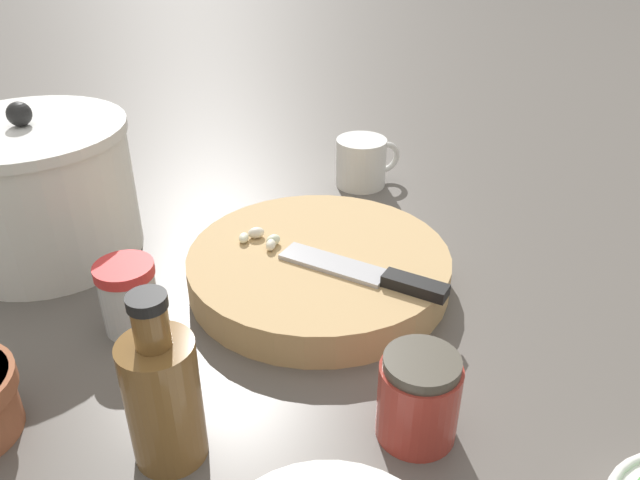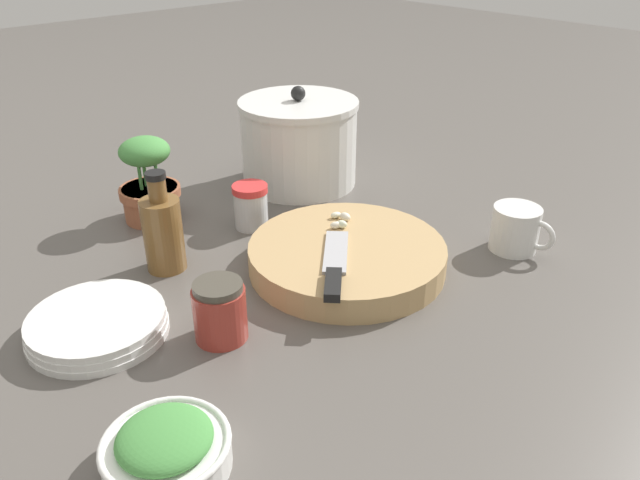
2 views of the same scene
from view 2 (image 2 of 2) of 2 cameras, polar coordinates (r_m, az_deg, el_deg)
ground_plane at (r=0.95m, az=-3.63°, el=-3.35°), size 5.00×5.00×0.00m
cutting_board at (r=0.96m, az=2.48°, el=-1.50°), size 0.30×0.30×0.04m
chef_knife at (r=0.88m, az=1.34°, el=-2.48°), size 0.16×0.15×0.01m
garlic_cloves at (r=1.01m, az=1.87°, el=1.84°), size 0.05×0.05×0.01m
herb_bowl at (r=0.67m, az=-13.89°, el=-18.01°), size 0.13×0.13×0.05m
spice_jar at (r=1.08m, az=-6.35°, el=3.11°), size 0.06×0.06×0.08m
coffee_mug at (r=1.05m, az=17.50°, el=0.97°), size 0.08×0.11×0.07m
plate_stack at (r=0.87m, az=-19.69°, el=-7.30°), size 0.18×0.18×0.03m
honey_jar at (r=0.81m, az=-9.15°, el=-6.44°), size 0.07×0.07×0.08m
oil_bottle at (r=0.97m, az=-14.18°, el=0.77°), size 0.06×0.06×0.16m
stock_pot at (r=1.24m, az=-1.94°, el=8.91°), size 0.23×0.23×0.20m
potted_herb at (r=1.13m, az=-15.37°, el=4.93°), size 0.11×0.11×0.15m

